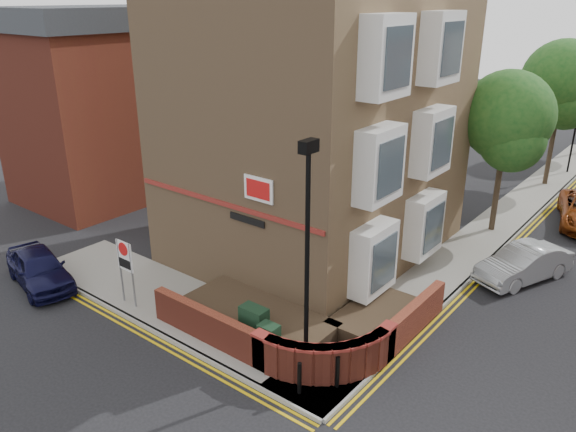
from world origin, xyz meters
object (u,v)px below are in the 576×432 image
(lamppost, at_px, (307,263))
(utility_cabinet_large, at_px, (254,326))
(silver_car_near, at_px, (524,264))
(zone_sign, at_px, (125,261))
(navy_hatchback, at_px, (39,268))

(lamppost, relative_size, utility_cabinet_large, 5.25)
(lamppost, bearing_deg, silver_car_near, 72.98)
(zone_sign, height_order, silver_car_near, zone_sign)
(lamppost, height_order, silver_car_near, lamppost)
(utility_cabinet_large, xyz_separation_m, zone_sign, (-4.70, -0.80, 0.92))
(utility_cabinet_large, relative_size, navy_hatchback, 0.32)
(utility_cabinet_large, distance_m, navy_hatchback, 8.55)
(utility_cabinet_large, distance_m, silver_car_near, 10.18)
(zone_sign, xyz_separation_m, silver_car_near, (9.40, 9.83, -1.02))
(silver_car_near, bearing_deg, zone_sign, -111.27)
(lamppost, relative_size, silver_car_near, 1.67)
(navy_hatchback, bearing_deg, lamppost, -67.60)
(utility_cabinet_large, relative_size, zone_sign, 0.55)
(lamppost, bearing_deg, navy_hatchback, -170.59)
(utility_cabinet_large, xyz_separation_m, navy_hatchback, (-8.36, -1.80, -0.08))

